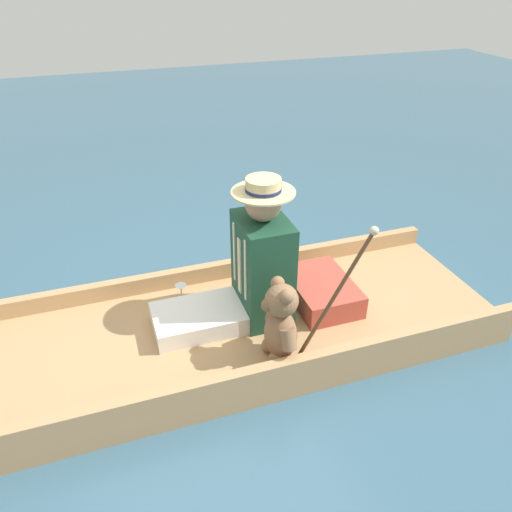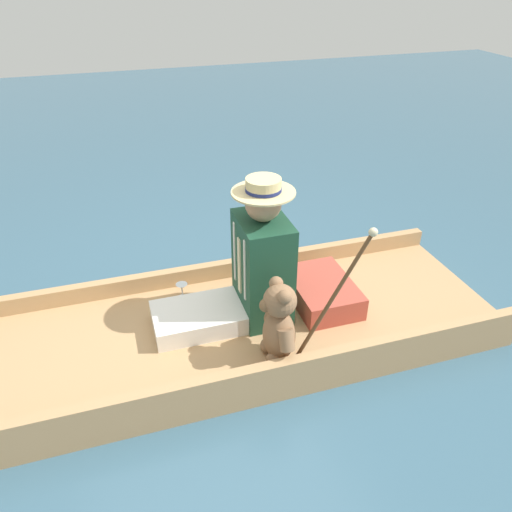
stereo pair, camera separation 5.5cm
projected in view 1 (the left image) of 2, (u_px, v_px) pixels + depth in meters
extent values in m
plane|color=#385B70|center=(233.00, 341.00, 2.89)|extent=(16.00, 16.00, 0.00)
cube|color=tan|center=(233.00, 332.00, 2.86)|extent=(1.02, 3.03, 0.13)
cube|color=tan|center=(261.00, 375.00, 2.41)|extent=(0.06, 3.03, 0.11)
cube|color=tan|center=(211.00, 272.00, 3.19)|extent=(0.06, 3.03, 0.11)
cube|color=#B24738|center=(321.00, 291.00, 2.98)|extent=(0.49, 0.35, 0.14)
cube|color=white|center=(198.00, 318.00, 2.78)|extent=(0.33, 0.50, 0.11)
cube|color=#19422D|center=(263.00, 269.00, 2.75)|extent=(0.37, 0.26, 0.61)
cube|color=beige|center=(239.00, 266.00, 2.69)|extent=(0.04, 0.01, 0.34)
cube|color=white|center=(245.00, 271.00, 2.59)|extent=(0.02, 0.01, 0.37)
cube|color=white|center=(234.00, 252.00, 2.76)|extent=(0.02, 0.01, 0.37)
sphere|color=tan|center=(263.00, 203.00, 2.54)|extent=(0.19, 0.19, 0.19)
cylinder|color=#CCB77F|center=(263.00, 192.00, 2.51)|extent=(0.33, 0.33, 0.01)
cylinder|color=#CCB77F|center=(263.00, 185.00, 2.49)|extent=(0.18, 0.18, 0.07)
cylinder|color=navy|center=(263.00, 189.00, 2.50)|extent=(0.18, 0.18, 0.02)
ellipsoid|color=#846042|center=(281.00, 334.00, 2.53)|extent=(0.20, 0.16, 0.29)
sphere|color=#846042|center=(282.00, 300.00, 2.41)|extent=(0.17, 0.17, 0.17)
sphere|color=brown|center=(268.00, 305.00, 2.40)|extent=(0.07, 0.07, 0.07)
sphere|color=#846042|center=(287.00, 297.00, 2.33)|extent=(0.07, 0.07, 0.07)
sphere|color=#846042|center=(278.00, 283.00, 2.43)|extent=(0.07, 0.07, 0.07)
cylinder|color=#846042|center=(289.00, 339.00, 2.41)|extent=(0.11, 0.07, 0.13)
cylinder|color=#846042|center=(273.00, 314.00, 2.58)|extent=(0.11, 0.07, 0.13)
sphere|color=#846042|center=(276.00, 359.00, 2.53)|extent=(0.08, 0.08, 0.08)
sphere|color=#846042|center=(269.00, 345.00, 2.61)|extent=(0.08, 0.08, 0.08)
cylinder|color=silver|center=(182.00, 299.00, 3.02)|extent=(0.06, 0.06, 0.01)
cylinder|color=silver|center=(182.00, 294.00, 3.00)|extent=(0.01, 0.01, 0.06)
cone|color=silver|center=(181.00, 287.00, 2.98)|extent=(0.07, 0.07, 0.03)
cylinder|color=brown|center=(332.00, 301.00, 2.41)|extent=(0.02, 0.39, 0.72)
sphere|color=beige|center=(374.00, 231.00, 2.28)|extent=(0.04, 0.04, 0.04)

